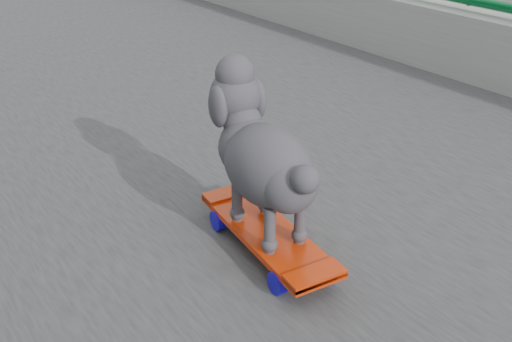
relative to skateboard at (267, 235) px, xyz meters
The scene contains 3 objects.
railing 0.33m from the skateboard, 20.15° to the right, with size 3.00×24.00×1.42m.
skateboard is the anchor object (origin of this frame).
poodle 0.23m from the skateboard, 83.26° to the left, with size 0.23×0.47×0.39m.
Camera 1 is at (-1.07, -0.95, 7.93)m, focal length 42.00 mm.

